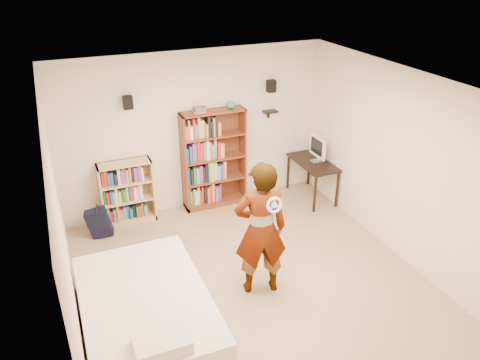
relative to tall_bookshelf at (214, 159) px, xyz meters
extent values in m
cube|color=tan|center=(-0.27, -2.34, -0.86)|extent=(4.50, 5.00, 0.01)
cube|color=beige|center=(-0.27, 0.16, 0.49)|extent=(4.50, 0.02, 2.70)
cube|color=beige|center=(-0.27, -4.84, 0.49)|extent=(4.50, 0.02, 2.70)
cube|color=beige|center=(-2.52, -2.34, 0.49)|extent=(0.02, 5.00, 2.70)
cube|color=beige|center=(1.98, -2.34, 0.49)|extent=(0.02, 5.00, 2.70)
cube|color=white|center=(-0.27, -2.34, 1.84)|extent=(4.50, 5.00, 0.02)
cube|color=white|center=(-0.27, 0.13, 1.81)|extent=(4.50, 0.06, 0.06)
cube|color=white|center=(-0.27, -4.81, 1.81)|extent=(4.50, 0.06, 0.06)
cube|color=white|center=(-2.49, -2.34, 1.81)|extent=(0.06, 5.00, 0.06)
cube|color=white|center=(1.95, -2.34, 1.81)|extent=(0.06, 5.00, 0.06)
cube|color=black|center=(-1.32, 0.06, 1.14)|extent=(0.14, 0.12, 0.20)
cube|color=black|center=(1.08, 0.06, 1.14)|extent=(0.14, 0.12, 0.20)
cube|color=black|center=(1.08, 0.07, 0.69)|extent=(0.25, 0.16, 0.02)
imported|color=black|center=(-0.24, -2.40, 0.06)|extent=(0.76, 0.58, 1.85)
torus|color=white|center=(-0.24, -2.75, 0.60)|extent=(0.20, 0.08, 0.20)
camera|label=1|loc=(-2.39, -6.88, 3.23)|focal=35.00mm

